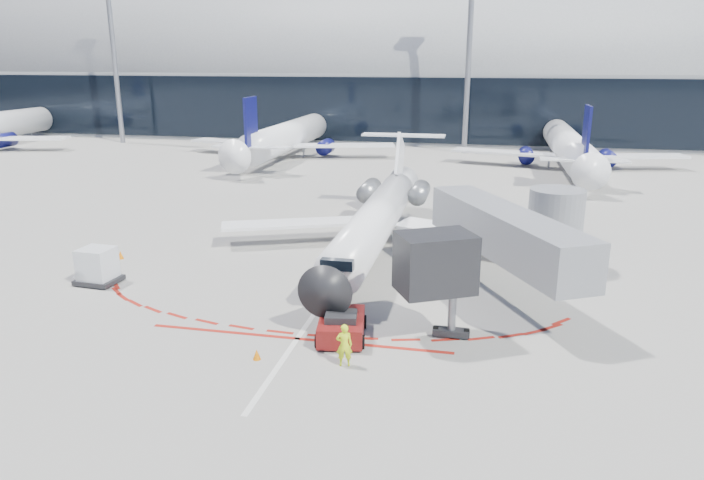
% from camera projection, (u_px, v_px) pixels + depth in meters
% --- Properties ---
extents(ground, '(260.00, 260.00, 0.00)m').
position_uv_depth(ground, '(351.00, 261.00, 38.97)').
color(ground, gray).
rests_on(ground, ground).
extents(apron_centerline, '(0.25, 40.00, 0.01)m').
position_uv_depth(apron_centerline, '(357.00, 251.00, 40.84)').
color(apron_centerline, silver).
rests_on(apron_centerline, ground).
extents(apron_stop_bar, '(14.00, 0.25, 0.01)m').
position_uv_depth(apron_stop_bar, '(297.00, 339.00, 28.17)').
color(apron_stop_bar, maroon).
rests_on(apron_stop_bar, ground).
extents(terminal_building, '(150.00, 24.15, 24.00)m').
position_uv_depth(terminal_building, '(439.00, 82.00, 97.58)').
color(terminal_building, '#95979A').
rests_on(terminal_building, ground).
extents(jet_bridge, '(10.03, 15.20, 4.90)m').
position_uv_depth(jet_bridge, '(519.00, 236.00, 33.33)').
color(jet_bridge, gray).
rests_on(jet_bridge, ground).
extents(light_mast_west, '(0.70, 0.70, 25.00)m').
position_uv_depth(light_mast_west, '(114.00, 55.00, 89.54)').
color(light_mast_west, gray).
rests_on(light_mast_west, ground).
extents(light_mast_centre, '(0.70, 0.70, 25.00)m').
position_uv_depth(light_mast_centre, '(469.00, 55.00, 79.53)').
color(light_mast_centre, gray).
rests_on(light_mast_centre, ground).
extents(regional_jet, '(21.52, 26.53, 6.64)m').
position_uv_depth(regional_jet, '(378.00, 216.00, 40.75)').
color(regional_jet, white).
rests_on(regional_jet, ground).
extents(pushback_tug, '(2.55, 5.13, 1.31)m').
position_uv_depth(pushback_tug, '(342.00, 326.00, 28.12)').
color(pushback_tug, '#5C0E0D').
rests_on(pushback_tug, ground).
extents(ramp_worker, '(0.76, 0.60, 1.83)m').
position_uv_depth(ramp_worker, '(344.00, 345.00, 25.48)').
color(ramp_worker, '#D1EF19').
rests_on(ramp_worker, ground).
extents(uld_container, '(2.29, 1.99, 2.04)m').
position_uv_depth(uld_container, '(97.00, 266.00, 34.80)').
color(uld_container, black).
rests_on(uld_container, ground).
extents(safety_cone_left, '(0.37, 0.37, 0.52)m').
position_uv_depth(safety_cone_left, '(120.00, 255.00, 39.28)').
color(safety_cone_left, orange).
rests_on(safety_cone_left, ground).
extents(safety_cone_right, '(0.33, 0.33, 0.46)m').
position_uv_depth(safety_cone_right, '(257.00, 354.00, 26.18)').
color(safety_cone_right, orange).
rests_on(safety_cone_right, ground).
extents(bg_airliner_1, '(31.58, 33.44, 10.22)m').
position_uv_depth(bg_airliner_1, '(289.00, 115.00, 79.27)').
color(bg_airliner_1, white).
rests_on(bg_airliner_1, ground).
extents(bg_airliner_2, '(30.49, 32.29, 9.87)m').
position_uv_depth(bg_airliner_2, '(570.00, 124.00, 70.94)').
color(bg_airliner_2, white).
rests_on(bg_airliner_2, ground).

